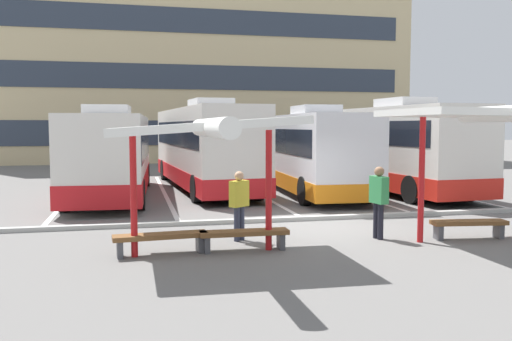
{
  "coord_description": "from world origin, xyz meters",
  "views": [
    {
      "loc": [
        -4.9,
        -13.65,
        2.71
      ],
      "look_at": [
        -1.06,
        3.12,
        1.31
      ],
      "focal_mm": 38.1,
      "sensor_mm": 36.0,
      "label": 1
    }
  ],
  "objects_px": {
    "coach_bus_3": "(386,148)",
    "waiting_passenger_1": "(379,197)",
    "waiting_shelter_0": "(204,129)",
    "bench_2": "(469,225)",
    "waiting_shelter_1": "(482,117)",
    "bench_1": "(244,235)",
    "coach_bus_2": "(305,152)",
    "waiting_passenger_0": "(239,201)",
    "bench_0": "(161,239)",
    "coach_bus_0": "(112,156)",
    "coach_bus_1": "(204,147)"
  },
  "relations": [
    {
      "from": "waiting_passenger_0",
      "to": "waiting_shelter_0",
      "type": "bearing_deg",
      "value": -126.12
    },
    {
      "from": "coach_bus_0",
      "to": "coach_bus_2",
      "type": "bearing_deg",
      "value": 0.36
    },
    {
      "from": "coach_bus_1",
      "to": "waiting_passenger_1",
      "type": "xyz_separation_m",
      "value": [
        2.71,
        -11.59,
        -0.77
      ]
    },
    {
      "from": "waiting_passenger_0",
      "to": "waiting_shelter_1",
      "type": "bearing_deg",
      "value": -14.32
    },
    {
      "from": "coach_bus_0",
      "to": "coach_bus_3",
      "type": "distance_m",
      "value": 11.19
    },
    {
      "from": "coach_bus_3",
      "to": "waiting_passenger_1",
      "type": "relative_size",
      "value": 6.34
    },
    {
      "from": "coach_bus_2",
      "to": "waiting_passenger_1",
      "type": "height_order",
      "value": "coach_bus_2"
    },
    {
      "from": "coach_bus_0",
      "to": "waiting_passenger_0",
      "type": "height_order",
      "value": "coach_bus_0"
    },
    {
      "from": "bench_1",
      "to": "bench_2",
      "type": "relative_size",
      "value": 1.05
    },
    {
      "from": "waiting_shelter_0",
      "to": "bench_2",
      "type": "xyz_separation_m",
      "value": [
        6.43,
        0.32,
        -2.31
      ]
    },
    {
      "from": "bench_0",
      "to": "bench_1",
      "type": "relative_size",
      "value": 1.03
    },
    {
      "from": "coach_bus_1",
      "to": "bench_0",
      "type": "distance_m",
      "value": 12.39
    },
    {
      "from": "bench_0",
      "to": "waiting_passenger_1",
      "type": "xyz_separation_m",
      "value": [
        5.2,
        0.46,
        0.68
      ]
    },
    {
      "from": "coach_bus_1",
      "to": "waiting_passenger_0",
      "type": "relative_size",
      "value": 7.32
    },
    {
      "from": "waiting_passenger_0",
      "to": "waiting_passenger_1",
      "type": "height_order",
      "value": "waiting_passenger_1"
    },
    {
      "from": "waiting_shelter_0",
      "to": "bench_2",
      "type": "distance_m",
      "value": 6.84
    },
    {
      "from": "waiting_passenger_0",
      "to": "waiting_passenger_1",
      "type": "bearing_deg",
      "value": -9.33
    },
    {
      "from": "bench_0",
      "to": "bench_1",
      "type": "height_order",
      "value": "same"
    },
    {
      "from": "waiting_shelter_1",
      "to": "bench_2",
      "type": "height_order",
      "value": "waiting_shelter_1"
    },
    {
      "from": "coach_bus_2",
      "to": "waiting_shelter_1",
      "type": "height_order",
      "value": "coach_bus_2"
    },
    {
      "from": "bench_1",
      "to": "waiting_passenger_0",
      "type": "distance_m",
      "value": 1.22
    },
    {
      "from": "coach_bus_2",
      "to": "waiting_shelter_0",
      "type": "distance_m",
      "value": 11.76
    },
    {
      "from": "bench_0",
      "to": "coach_bus_2",
      "type": "bearing_deg",
      "value": 57.03
    },
    {
      "from": "waiting_passenger_0",
      "to": "coach_bus_3",
      "type": "bearing_deg",
      "value": 47.04
    },
    {
      "from": "coach_bus_3",
      "to": "coach_bus_0",
      "type": "bearing_deg",
      "value": 178.28
    },
    {
      "from": "coach_bus_0",
      "to": "waiting_passenger_0",
      "type": "distance_m",
      "value": 9.48
    },
    {
      "from": "coach_bus_2",
      "to": "bench_2",
      "type": "height_order",
      "value": "coach_bus_2"
    },
    {
      "from": "coach_bus_2",
      "to": "coach_bus_0",
      "type": "bearing_deg",
      "value": -179.64
    },
    {
      "from": "coach_bus_2",
      "to": "bench_1",
      "type": "xyz_separation_m",
      "value": [
        -4.66,
        -10.01,
        -1.3
      ]
    },
    {
      "from": "waiting_shelter_0",
      "to": "waiting_passenger_0",
      "type": "distance_m",
      "value": 2.39
    },
    {
      "from": "waiting_shelter_1",
      "to": "bench_2",
      "type": "relative_size",
      "value": 2.59
    },
    {
      "from": "bench_2",
      "to": "waiting_passenger_1",
      "type": "bearing_deg",
      "value": 166.91
    },
    {
      "from": "coach_bus_2",
      "to": "bench_2",
      "type": "xyz_separation_m",
      "value": [
        0.87,
        -9.99,
        -1.3
      ]
    },
    {
      "from": "bench_2",
      "to": "waiting_passenger_1",
      "type": "relative_size",
      "value": 1.06
    },
    {
      "from": "coach_bus_0",
      "to": "waiting_passenger_1",
      "type": "relative_size",
      "value": 5.95
    },
    {
      "from": "bench_1",
      "to": "coach_bus_3",
      "type": "bearing_deg",
      "value": 50.0
    },
    {
      "from": "coach_bus_1",
      "to": "coach_bus_3",
      "type": "distance_m",
      "value": 7.79
    },
    {
      "from": "bench_2",
      "to": "waiting_passenger_0",
      "type": "bearing_deg",
      "value": 169.19
    },
    {
      "from": "coach_bus_2",
      "to": "waiting_passenger_1",
      "type": "relative_size",
      "value": 6.31
    },
    {
      "from": "coach_bus_2",
      "to": "coach_bus_3",
      "type": "distance_m",
      "value": 3.44
    },
    {
      "from": "coach_bus_3",
      "to": "bench_1",
      "type": "relative_size",
      "value": 5.68
    },
    {
      "from": "waiting_shelter_0",
      "to": "waiting_passenger_0",
      "type": "xyz_separation_m",
      "value": [
        0.99,
        1.36,
        -1.69
      ]
    },
    {
      "from": "waiting_shelter_1",
      "to": "bench_1",
      "type": "bearing_deg",
      "value": 176.54
    },
    {
      "from": "waiting_shelter_0",
      "to": "bench_2",
      "type": "bearing_deg",
      "value": 2.89
    },
    {
      "from": "waiting_shelter_1",
      "to": "waiting_passenger_0",
      "type": "distance_m",
      "value": 5.95
    },
    {
      "from": "coach_bus_0",
      "to": "coach_bus_1",
      "type": "distance_m",
      "value": 4.37
    },
    {
      "from": "coach_bus_2",
      "to": "waiting_passenger_1",
      "type": "xyz_separation_m",
      "value": [
        -1.25,
        -9.5,
        -0.62
      ]
    },
    {
      "from": "bench_0",
      "to": "bench_2",
      "type": "bearing_deg",
      "value": -0.25
    },
    {
      "from": "coach_bus_3",
      "to": "waiting_passenger_1",
      "type": "height_order",
      "value": "coach_bus_3"
    },
    {
      "from": "waiting_shelter_0",
      "to": "coach_bus_2",
      "type": "bearing_deg",
      "value": 61.68
    }
  ]
}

